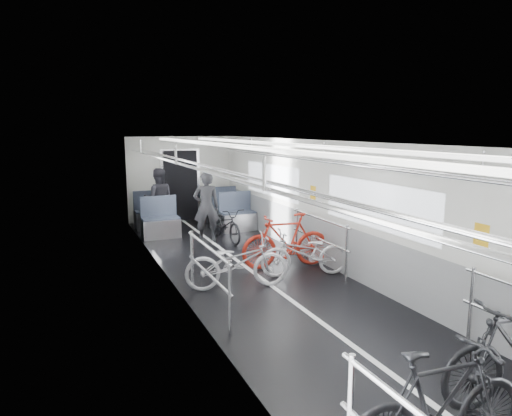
% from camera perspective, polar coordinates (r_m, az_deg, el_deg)
% --- Properties ---
extents(car_shell, '(3.02, 14.01, 2.41)m').
position_cam_1_polar(car_shell, '(8.37, -0.85, -0.34)').
color(car_shell, black).
rests_on(car_shell, ground).
extents(bike_left_mid, '(1.68, 0.59, 0.99)m').
position_cam_1_polar(bike_left_mid, '(4.09, 21.93, -22.03)').
color(bike_left_mid, black).
rests_on(bike_left_mid, floor).
extents(bike_left_far, '(1.79, 0.89, 0.90)m').
position_cam_1_polar(bike_left_far, '(7.56, -2.43, -6.77)').
color(bike_left_far, '#BAB9BF').
rests_on(bike_left_far, floor).
extents(bike_right_mid, '(1.69, 0.89, 0.85)m').
position_cam_1_polar(bike_right_mid, '(8.23, 6.16, -5.62)').
color(bike_right_mid, '#B3B2B7').
rests_on(bike_right_mid, floor).
extents(bike_right_far, '(1.79, 0.72, 1.05)m').
position_cam_1_polar(bike_right_far, '(8.68, 3.81, -4.08)').
color(bike_right_far, '#AB2215').
rests_on(bike_right_far, floor).
extents(bike_aisle, '(0.67, 1.57, 0.80)m').
position_cam_1_polar(bike_aisle, '(10.76, -3.77, -2.01)').
color(bike_aisle, black).
rests_on(bike_aisle, floor).
extents(person_standing, '(0.66, 0.50, 1.65)m').
position_cam_1_polar(person_standing, '(10.64, -6.23, 0.14)').
color(person_standing, black).
rests_on(person_standing, floor).
extents(person_seated, '(0.89, 0.76, 1.61)m').
position_cam_1_polar(person_seated, '(12.19, -12.10, 1.12)').
color(person_seated, '#302F37').
rests_on(person_seated, floor).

